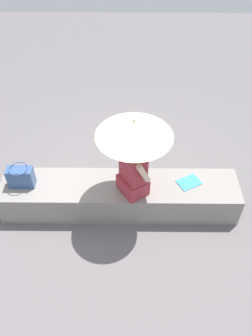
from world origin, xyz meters
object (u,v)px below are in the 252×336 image
at_px(person_seated, 133,169).
at_px(parasol, 134,129).
at_px(magazine, 189,182).
at_px(handbag_black, 21,177).

distance_m(person_seated, parasol, 0.61).
distance_m(person_seated, magazine, 0.83).
relative_size(handbag_black, magazine, 1.14).
xyz_separation_m(person_seated, handbag_black, (-1.39, 0.09, -0.24)).
xyz_separation_m(person_seated, parasol, (0.00, -0.02, 0.61)).
bearing_deg(person_seated, parasol, -82.48).
relative_size(parasol, magazine, 4.02).
bearing_deg(handbag_black, magazine, 1.42).
bearing_deg(parasol, magazine, 12.79).
relative_size(person_seated, handbag_black, 2.83).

